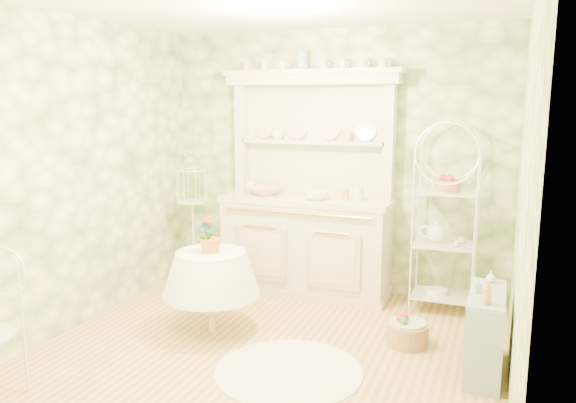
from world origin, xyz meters
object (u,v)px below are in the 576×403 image
(side_shelf, at_px, (485,336))
(birdcage_stand, at_px, (193,221))
(floor_basket, at_px, (407,330))
(bakers_rack, at_px, (445,222))
(round_table, at_px, (212,295))
(kitchen_dresser, at_px, (306,184))

(side_shelf, relative_size, birdcage_stand, 0.48)
(floor_basket, bearing_deg, bakers_rack, 79.02)
(bakers_rack, bearing_deg, birdcage_stand, -178.33)
(round_table, xyz_separation_m, floor_basket, (1.63, 0.34, -0.20))
(birdcage_stand, bearing_deg, floor_basket, -17.38)
(kitchen_dresser, relative_size, floor_basket, 5.88)
(birdcage_stand, xyz_separation_m, floor_basket, (2.47, -0.77, -0.56))
(kitchen_dresser, height_order, floor_basket, kitchen_dresser)
(birdcage_stand, height_order, floor_basket, birdcage_stand)
(bakers_rack, xyz_separation_m, floor_basket, (-0.17, -0.90, -0.74))
(birdcage_stand, relative_size, floor_basket, 3.54)
(side_shelf, relative_size, floor_basket, 1.71)
(round_table, relative_size, birdcage_stand, 0.48)
(floor_basket, bearing_deg, kitchen_dresser, 142.82)
(birdcage_stand, bearing_deg, side_shelf, -18.79)
(kitchen_dresser, distance_m, birdcage_stand, 1.34)
(birdcage_stand, bearing_deg, kitchen_dresser, 6.89)
(birdcage_stand, bearing_deg, bakers_rack, 2.72)
(side_shelf, distance_m, round_table, 2.23)
(side_shelf, relative_size, round_table, 1.01)
(kitchen_dresser, height_order, round_table, kitchen_dresser)
(bakers_rack, bearing_deg, side_shelf, -70.91)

